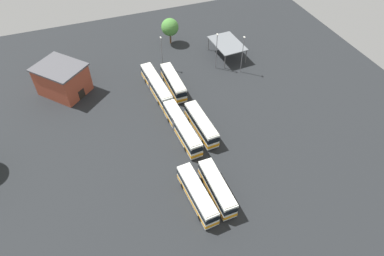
{
  "coord_description": "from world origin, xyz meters",
  "views": [
    {
      "loc": [
        44.5,
        -14.61,
        49.17
      ],
      "look_at": [
        0.15,
        1.94,
        1.59
      ],
      "focal_mm": 31.88,
      "sensor_mm": 36.0,
      "label": 1
    }
  ],
  "objects": [
    {
      "name": "tree_west_edge",
      "position": [
        -33.82,
        8.44,
        4.72
      ],
      "size": [
        4.54,
        4.54,
        7.01
      ],
      "color": "brown",
      "rests_on": "ground_plane"
    },
    {
      "name": "bus_row2_slot0",
      "position": [
        15.17,
        -2.77,
        1.91
      ],
      "size": [
        11.31,
        3.33,
        3.63
      ],
      "color": "silver",
      "rests_on": "ground_plane"
    },
    {
      "name": "bus_row2_slot1",
      "position": [
        15.14,
        0.8,
        1.91
      ],
      "size": [
        10.55,
        2.71,
        3.63
      ],
      "color": "silver",
      "rests_on": "ground_plane"
    },
    {
      "name": "bus_row1_slot2",
      "position": [
        0.1,
        3.91,
        1.91
      ],
      "size": [
        11.24,
        3.15,
        3.63
      ],
      "color": "silver",
      "rests_on": "ground_plane"
    },
    {
      "name": "ground_plane",
      "position": [
        0.0,
        0.0,
        0.0
      ],
      "size": [
        107.47,
        107.47,
        0.0
      ],
      "primitive_type": "plane",
      "color": "black"
    },
    {
      "name": "maintenance_shelter",
      "position": [
        -22.81,
        19.93,
        3.68
      ],
      "size": [
        10.15,
        7.12,
        3.87
      ],
      "color": "slate",
      "rests_on": "ground_plane"
    },
    {
      "name": "bus_row0_slot2",
      "position": [
        -14.73,
        2.99,
        1.91
      ],
      "size": [
        11.41,
        2.67,
        3.63
      ],
      "color": "silver",
      "rests_on": "ground_plane"
    },
    {
      "name": "depot_building",
      "position": [
        -22.41,
        -20.27,
        3.42
      ],
      "size": [
        13.07,
        12.91,
        6.81
      ],
      "color": "#99422D",
      "rests_on": "ground_plane"
    },
    {
      "name": "bus_row0_slot1",
      "position": [
        -14.94,
        -0.96,
        1.92
      ],
      "size": [
        14.27,
        3.52,
        3.63
      ],
      "color": "silver",
      "rests_on": "ground_plane"
    },
    {
      "name": "bus_row1_slot1",
      "position": [
        -0.37,
        0.02,
        1.92
      ],
      "size": [
        14.26,
        3.42,
        3.63
      ],
      "color": "silver",
      "rests_on": "ground_plane"
    },
    {
      "name": "lamp_post_mid_lot",
      "position": [
        -23.33,
        3.02,
        4.72
      ],
      "size": [
        0.56,
        0.28,
        8.61
      ],
      "color": "slate",
      "rests_on": "ground_plane"
    },
    {
      "name": "lamp_post_near_entrance",
      "position": [
        -19.01,
        15.28,
        5.06
      ],
      "size": [
        0.56,
        0.28,
        9.28
      ],
      "color": "slate",
      "rests_on": "ground_plane"
    },
    {
      "name": "lamp_post_far_corner",
      "position": [
        -15.37,
        20.28,
        5.19
      ],
      "size": [
        0.56,
        0.28,
        9.53
      ],
      "color": "slate",
      "rests_on": "ground_plane"
    }
  ]
}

